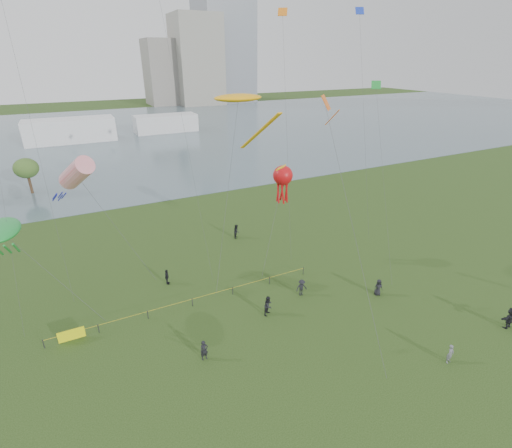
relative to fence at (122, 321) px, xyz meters
name	(u,v)px	position (x,y,z in m)	size (l,w,h in m)	color
ground_plane	(319,379)	(11.53, -12.15, -0.55)	(400.00, 400.00, 0.00)	#1E3611
lake	(117,135)	(11.53, 87.85, -0.53)	(400.00, 120.00, 0.08)	slate
building_mid	(197,60)	(57.53, 149.85, 18.45)	(20.00, 20.00, 38.00)	gray
building_low	(164,72)	(43.53, 155.85, 13.45)	(16.00, 18.00, 28.00)	slate
pavilion_left	(70,130)	(-0.47, 82.85, 2.45)	(22.00, 8.00, 6.00)	silver
pavilion_right	(166,123)	(25.53, 85.85, 1.95)	(18.00, 7.00, 5.00)	silver
fence	(122,321)	(0.00, 0.00, 0.00)	(24.07, 0.07, 1.05)	black
kite_flyer	(450,354)	(21.08, -15.12, 0.23)	(0.57, 0.38, 1.57)	slate
spectator_a	(268,305)	(11.75, -4.12, 0.36)	(0.89, 0.70, 1.84)	black
spectator_b	(302,288)	(15.93, -3.01, 0.28)	(1.08, 0.62, 1.68)	black
spectator_c	(167,277)	(5.00, 4.61, 0.25)	(0.94, 0.39, 1.61)	black
spectator_d	(378,287)	(22.47, -6.22, 0.27)	(0.81, 0.53, 1.65)	black
spectator_e	(510,318)	(28.87, -14.67, 0.40)	(1.77, 0.56, 1.91)	black
spectator_f	(204,350)	(4.93, -6.68, 0.28)	(0.61, 0.40, 1.67)	black
spectator_g	(237,231)	(15.40, 10.96, 0.34)	(0.87, 0.67, 1.78)	black
kite_stingray	(239,99)	(13.27, 4.82, 16.70)	(6.91, 9.91, 17.72)	#3F3F42
kite_windsock	(77,173)	(-1.13, 9.40, 10.46)	(7.70, 6.17, 12.93)	#3F3F42
kite_creature	(2,230)	(-7.05, 4.15, 8.16)	(7.18, 5.30, 9.21)	#3F3F42
kite_octopus	(283,176)	(17.68, 4.00, 9.06)	(4.92, 3.92, 10.73)	#3F3F42
kite_delta	(330,120)	(16.86, -4.08, 15.87)	(1.77, 11.58, 18.14)	#3F3F42
small_kites	(176,20)	(8.84, 7.53, 23.04)	(42.68, 10.07, 9.44)	red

